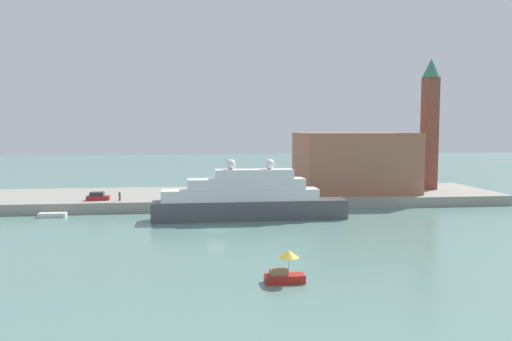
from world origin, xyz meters
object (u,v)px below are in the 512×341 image
(small_motorboat, at_px, (285,270))
(mooring_bollard, at_px, (251,198))
(large_yacht, at_px, (248,199))
(work_barge, at_px, (53,215))
(person_figure, at_px, (120,196))
(parked_car, at_px, (98,197))
(bell_tower, at_px, (430,119))
(harbor_building, at_px, (354,162))

(small_motorboat, xyz_separation_m, mooring_bollard, (1.68, 41.11, 0.92))
(large_yacht, height_order, work_barge, large_yacht)
(small_motorboat, height_order, person_figure, person_figure)
(parked_car, bearing_deg, person_figure, -19.42)
(small_motorboat, bearing_deg, work_barge, 128.61)
(small_motorboat, relative_size, person_figure, 2.24)
(bell_tower, bearing_deg, mooring_bollard, -163.77)
(parked_car, bearing_deg, harbor_building, 7.97)
(parked_car, xyz_separation_m, mooring_bollard, (26.13, -2.82, -0.24))
(bell_tower, bearing_deg, person_figure, -171.06)
(bell_tower, xyz_separation_m, person_figure, (-59.52, -9.37, -13.24))
(large_yacht, height_order, mooring_bollard, large_yacht)
(harbor_building, bearing_deg, person_figure, -169.62)
(parked_car, distance_m, mooring_bollard, 26.29)
(harbor_building, bearing_deg, small_motorboat, -114.40)
(large_yacht, bearing_deg, harbor_building, 38.49)
(person_figure, bearing_deg, parked_car, 160.58)
(work_barge, bearing_deg, harbor_building, 13.14)
(large_yacht, distance_m, mooring_bollard, 8.92)
(work_barge, height_order, parked_car, parked_car)
(harbor_building, bearing_deg, parked_car, -172.03)
(small_motorboat, bearing_deg, parked_car, 119.11)
(large_yacht, bearing_deg, work_barge, 169.39)
(bell_tower, distance_m, parked_car, 65.24)
(large_yacht, xyz_separation_m, bell_tower, (38.81, 19.56, 12.64))
(large_yacht, xyz_separation_m, harbor_building, (22.86, 18.17, 4.33))
(parked_car, bearing_deg, work_barge, -135.68)
(large_yacht, relative_size, harbor_building, 1.39)
(work_barge, bearing_deg, mooring_bollard, 5.36)
(person_figure, bearing_deg, bell_tower, 8.94)
(small_motorboat, distance_m, person_figure, 47.33)
(small_motorboat, xyz_separation_m, bell_tower, (38.89, 51.94, 14.55))
(harbor_building, xyz_separation_m, parked_car, (-47.39, -6.63, -5.08))
(mooring_bollard, bearing_deg, bell_tower, 16.23)
(small_motorboat, bearing_deg, large_yacht, 89.86)
(harbor_building, height_order, parked_car, harbor_building)
(mooring_bollard, bearing_deg, work_barge, -174.64)
(bell_tower, distance_m, mooring_bollard, 41.08)
(bell_tower, relative_size, person_figure, 16.02)
(work_barge, height_order, bell_tower, bell_tower)
(large_yacht, relative_size, mooring_bollard, 41.81)
(work_barge, xyz_separation_m, mooring_bollard, (32.10, 3.01, 1.80))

